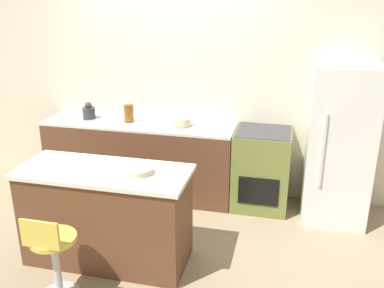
% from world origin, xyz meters
% --- Properties ---
extents(ground_plane, '(14.00, 14.00, 0.00)m').
position_xyz_m(ground_plane, '(0.00, 0.00, 0.00)').
color(ground_plane, '#998466').
extents(wall_back, '(8.00, 0.06, 2.60)m').
position_xyz_m(wall_back, '(0.00, 0.65, 1.30)').
color(wall_back, beige).
rests_on(wall_back, ground_plane).
extents(back_counter, '(2.28, 0.60, 0.92)m').
position_xyz_m(back_counter, '(-0.34, 0.32, 0.45)').
color(back_counter, brown).
rests_on(back_counter, ground_plane).
extents(kitchen_island, '(1.53, 0.64, 0.91)m').
position_xyz_m(kitchen_island, '(-0.16, -1.07, 0.46)').
color(kitchen_island, brown).
rests_on(kitchen_island, ground_plane).
extents(oven_range, '(0.62, 0.61, 0.92)m').
position_xyz_m(oven_range, '(1.12, 0.32, 0.46)').
color(oven_range, olive).
rests_on(oven_range, ground_plane).
extents(refrigerator, '(0.66, 0.73, 1.70)m').
position_xyz_m(refrigerator, '(1.92, 0.27, 0.85)').
color(refrigerator, silver).
rests_on(refrigerator, ground_plane).
extents(stool_chair, '(0.37, 0.37, 0.80)m').
position_xyz_m(stool_chair, '(-0.34, -1.70, 0.40)').
color(stool_chair, '#B7B7BC').
rests_on(stool_chair, ground_plane).
extents(kettle, '(0.16, 0.16, 0.20)m').
position_xyz_m(kettle, '(-0.98, 0.31, 1.00)').
color(kettle, '#333338').
rests_on(kettle, back_counter).
extents(mixing_bowl, '(0.22, 0.22, 0.09)m').
position_xyz_m(mixing_bowl, '(0.19, 0.31, 0.96)').
color(mixing_bowl, '#C1B28E').
rests_on(mixing_bowl, back_counter).
extents(canister_jar, '(0.12, 0.12, 0.20)m').
position_xyz_m(canister_jar, '(-0.46, 0.31, 1.02)').
color(canister_jar, brown).
rests_on(canister_jar, back_counter).
extents(fruit_bowl, '(0.22, 0.22, 0.05)m').
position_xyz_m(fruit_bowl, '(0.18, -1.08, 0.93)').
color(fruit_bowl, '#C1B28E').
rests_on(fruit_bowl, kitchen_island).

